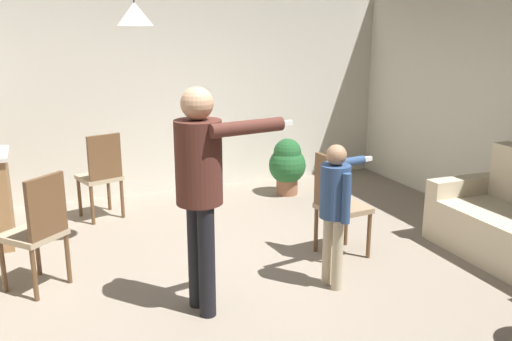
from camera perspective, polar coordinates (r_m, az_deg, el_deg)
The scene contains 9 objects.
ground at distance 4.67m, azimuth -0.32°, elevation -12.56°, with size 7.68×7.68×0.00m, color gray.
wall_back at distance 7.26m, azimuth -9.90°, elevation 8.29°, with size 6.40×0.10×2.70m, color silver.
person_adult at distance 4.03m, azimuth -5.76°, elevation -0.65°, with size 0.88×0.50×1.74m.
person_child at distance 4.54m, azimuth 8.30°, elevation -3.08°, with size 0.61×0.42×1.23m.
dining_chair_by_counter at distance 6.41m, azimuth -15.79°, elevation -0.23°, with size 0.52×0.52×1.00m.
dining_chair_near_wall at distance 5.21m, azimuth 8.43°, elevation -3.26°, with size 0.46×0.46×1.00m.
dining_chair_centre_back at distance 4.85m, azimuth -21.71°, elevation -5.58°, with size 0.59×0.59×1.00m.
potted_plant_corner at distance 7.14m, azimuth 3.28°, elevation 0.69°, with size 0.48×0.48×0.74m.
ceiling_light_pendant at distance 5.07m, azimuth -12.54°, elevation 15.64°, with size 0.32×0.32×0.55m.
Camera 1 is at (-1.54, -3.85, 2.15)m, focal length 38.41 mm.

